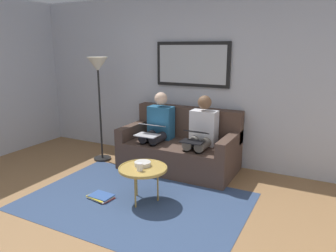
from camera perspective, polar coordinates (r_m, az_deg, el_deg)
ground_plane at (r=3.41m, az=-14.13°, el=-19.54°), size 6.00×5.20×0.10m
wall_rear at (r=5.10m, az=4.72°, el=8.19°), size 6.00×0.12×2.60m
area_rug at (r=3.96m, az=-5.84°, el=-13.23°), size 2.60×1.80×0.01m
couch at (r=4.86m, az=2.27°, el=-3.94°), size 1.71×0.90×0.90m
framed_mirror at (r=4.99m, az=4.35°, el=10.96°), size 1.20×0.05×0.68m
coffee_table at (r=3.79m, az=-4.52°, el=-7.65°), size 0.58×0.58×0.44m
cup at (r=3.68m, az=-5.09°, el=-7.32°), size 0.07×0.07×0.09m
bowl at (r=3.83m, az=-4.56°, el=-6.77°), size 0.20×0.20×0.05m
person_left at (r=4.59m, az=5.97°, el=-1.28°), size 0.38×0.58×1.14m
laptop_black at (r=4.36m, az=4.80°, el=-1.83°), size 0.31×0.34×0.15m
person_right at (r=4.88m, az=-1.82°, el=-0.27°), size 0.38×0.58×1.14m
laptop_silver at (r=4.68m, az=-3.24°, el=-0.62°), size 0.33×0.38×0.16m
magazine_stack at (r=4.08m, az=-11.95°, el=-12.28°), size 0.33×0.26×0.04m
standing_lamp at (r=5.13m, az=-12.39°, el=8.75°), size 0.32×0.32×1.66m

